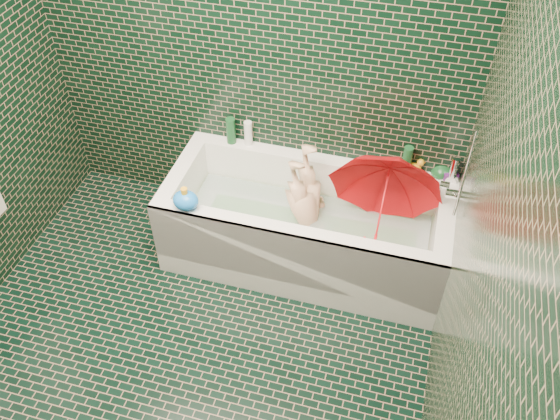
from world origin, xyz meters
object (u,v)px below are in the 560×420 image
(child, at_px, (308,216))
(umbrella, at_px, (382,205))
(rubber_duck, at_px, (415,167))
(bathtub, at_px, (305,234))
(bath_toy, at_px, (186,200))

(child, distance_m, umbrella, 0.51)
(umbrella, bearing_deg, rubber_duck, 71.57)
(bathtub, bearing_deg, rubber_duck, 31.86)
(child, bearing_deg, bathtub, 16.08)
(bathtub, height_order, rubber_duck, rubber_duck)
(rubber_duck, bearing_deg, umbrella, -134.15)
(child, bearing_deg, umbrella, 99.37)
(rubber_duck, bearing_deg, child, -174.36)
(child, bearing_deg, rubber_duck, 132.92)
(umbrella, height_order, rubber_duck, umbrella)
(bathtub, distance_m, child, 0.11)
(bath_toy, bearing_deg, umbrella, 35.54)
(child, height_order, umbrella, umbrella)
(bathtub, distance_m, rubber_duck, 0.78)
(child, xyz_separation_m, bath_toy, (-0.63, -0.36, 0.30))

